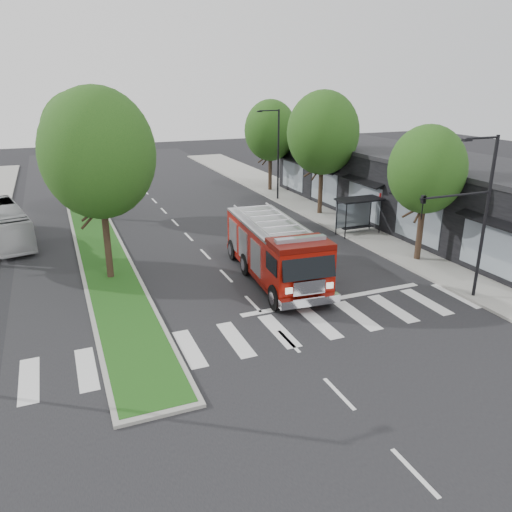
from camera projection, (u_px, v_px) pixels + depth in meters
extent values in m
plane|color=black|center=(253.00, 304.00, 24.32)|extent=(140.00, 140.00, 0.00)
cube|color=gray|center=(357.00, 225.00, 37.50)|extent=(5.00, 80.00, 0.15)
cube|color=gray|center=(91.00, 223.00, 37.86)|extent=(3.00, 50.00, 0.14)
cube|color=#224914|center=(91.00, 222.00, 37.83)|extent=(2.60, 49.50, 0.02)
cube|color=black|center=(409.00, 188.00, 38.31)|extent=(8.00, 30.00, 5.00)
cylinder|color=black|center=(346.00, 222.00, 33.87)|extent=(0.08, 0.08, 2.50)
cylinder|color=black|center=(380.00, 218.00, 34.88)|extent=(0.08, 0.08, 2.50)
cylinder|color=black|center=(337.00, 217.00, 34.92)|extent=(0.08, 0.08, 2.50)
cylinder|color=black|center=(370.00, 214.00, 35.93)|extent=(0.08, 0.08, 2.50)
cube|color=black|center=(360.00, 199.00, 34.47)|extent=(3.20, 1.60, 0.12)
cube|color=#8C99A5|center=(353.00, 215.00, 35.49)|extent=(2.80, 0.04, 1.80)
cube|color=black|center=(358.00, 227.00, 35.13)|extent=(2.40, 0.40, 0.08)
cylinder|color=black|center=(420.00, 231.00, 29.56)|extent=(0.36, 0.36, 3.74)
ellipsoid|color=#0F390F|center=(427.00, 169.00, 28.35)|extent=(4.40, 4.40, 5.06)
cylinder|color=black|center=(321.00, 188.00, 39.93)|extent=(0.36, 0.36, 4.40)
ellipsoid|color=#0F390F|center=(323.00, 133.00, 38.50)|extent=(5.60, 5.60, 6.44)
cylinder|color=black|center=(270.00, 171.00, 48.73)|extent=(0.36, 0.36, 3.96)
ellipsoid|color=#0F390F|center=(270.00, 130.00, 47.45)|extent=(5.00, 5.00, 5.75)
cylinder|color=black|center=(107.00, 239.00, 26.64)|extent=(0.36, 0.36, 4.62)
ellipsoid|color=#0F390F|center=(98.00, 153.00, 25.15)|extent=(5.80, 5.80, 6.67)
cylinder|color=black|center=(86.00, 191.00, 38.90)|extent=(0.36, 0.36, 4.40)
ellipsoid|color=#0F390F|center=(79.00, 134.00, 37.47)|extent=(5.60, 5.60, 6.44)
cylinder|color=black|center=(485.00, 221.00, 23.70)|extent=(0.16, 0.16, 8.00)
cylinder|color=black|center=(483.00, 138.00, 22.09)|extent=(1.80, 0.10, 0.10)
cube|color=black|center=(467.00, 140.00, 21.78)|extent=(0.45, 0.20, 0.12)
cylinder|color=black|center=(456.00, 195.00, 22.52)|extent=(4.00, 0.10, 0.10)
imported|color=black|center=(423.00, 208.00, 22.01)|extent=(0.18, 0.22, 1.10)
cylinder|color=black|center=(278.00, 156.00, 44.21)|extent=(0.16, 0.16, 8.00)
cylinder|color=black|center=(269.00, 111.00, 42.60)|extent=(1.80, 0.10, 0.10)
cube|color=black|center=(260.00, 111.00, 42.29)|extent=(0.45, 0.20, 0.12)
cube|color=#550904|center=(274.00, 268.00, 27.38)|extent=(3.54, 9.70, 0.28)
cube|color=maroon|center=(269.00, 243.00, 27.80)|extent=(3.37, 7.44, 2.27)
cube|color=maroon|center=(299.00, 270.00, 23.83)|extent=(2.98, 2.25, 2.38)
cube|color=#B2B2B7|center=(269.00, 222.00, 27.40)|extent=(3.37, 7.44, 0.14)
cylinder|color=#B2B2B7|center=(251.00, 220.00, 27.03)|extent=(0.62, 6.78, 0.11)
cylinder|color=#B2B2B7|center=(286.00, 217.00, 27.63)|extent=(0.62, 6.78, 0.11)
cube|color=silver|center=(310.00, 301.00, 23.02)|extent=(2.97, 0.62, 0.40)
cube|color=#8C99A5|center=(300.00, 239.00, 23.33)|extent=(2.51, 0.58, 0.20)
cylinder|color=black|center=(276.00, 298.00, 23.52)|extent=(0.49, 1.27, 1.25)
cylinder|color=black|center=(326.00, 291.00, 24.28)|extent=(0.49, 1.27, 1.25)
cylinder|color=black|center=(247.00, 264.00, 27.79)|extent=(0.49, 1.27, 1.25)
cylinder|color=black|center=(290.00, 259.00, 28.55)|extent=(0.49, 1.27, 1.25)
cylinder|color=black|center=(234.00, 250.00, 30.23)|extent=(0.49, 1.27, 1.25)
cylinder|color=black|center=(274.00, 245.00, 30.99)|extent=(0.49, 1.27, 1.25)
imported|color=#BDBDC1|center=(6.00, 224.00, 33.31)|extent=(3.81, 9.24, 2.51)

